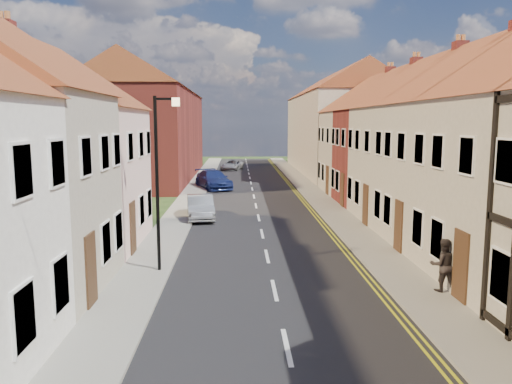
{
  "coord_description": "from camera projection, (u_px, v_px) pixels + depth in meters",
  "views": [
    {
      "loc": [
        -1.13,
        2.95,
        5.24
      ],
      "look_at": [
        -0.32,
        25.23,
        2.12
      ],
      "focal_mm": 35.0,
      "sensor_mm": 36.0,
      "label": 1
    }
  ],
  "objects": [
    {
      "name": "cottage_r_white_far",
      "position": [
        403.0,
        135.0,
        31.51
      ],
      "size": [
        8.3,
        5.2,
        9.0
      ],
      "color": "maroon",
      "rests_on": "ground"
    },
    {
      "name": "car_mid",
      "position": [
        200.0,
        207.0,
        27.25
      ],
      "size": [
        1.84,
        4.07,
        1.3
      ],
      "primitive_type": "imported",
      "rotation": [
        0.0,
        0.0,
        0.12
      ],
      "color": "#929498",
      "rests_on": "ground"
    },
    {
      "name": "road",
      "position": [
        259.0,
        218.0,
        27.54
      ],
      "size": [
        7.0,
        90.0,
        0.02
      ],
      "primitive_type": "cube",
      "color": "black",
      "rests_on": "ground"
    },
    {
      "name": "car_distant",
      "position": [
        232.0,
        165.0,
        55.12
      ],
      "size": [
        2.79,
        4.41,
        1.13
      ],
      "primitive_type": "imported",
      "rotation": [
        0.0,
        0.0,
        -0.24
      ],
      "color": "#98999F",
      "rests_on": "ground"
    },
    {
      "name": "block_right_far",
      "position": [
        338.0,
        122.0,
        51.88
      ],
      "size": [
        8.3,
        24.2,
        10.5
      ],
      "color": "#B5AC98",
      "rests_on": "ground"
    },
    {
      "name": "cottage_r_pink",
      "position": [
        436.0,
        137.0,
        26.16
      ],
      "size": [
        8.3,
        6.0,
        9.0
      ],
      "color": "#B5AC98",
      "rests_on": "ground"
    },
    {
      "name": "pavement_left",
      "position": [
        179.0,
        218.0,
        27.37
      ],
      "size": [
        1.8,
        90.0,
        0.12
      ],
      "primitive_type": "cube",
      "color": "gray",
      "rests_on": "ground"
    },
    {
      "name": "car_far",
      "position": [
        213.0,
        180.0,
        39.64
      ],
      "size": [
        3.59,
        5.38,
        1.45
      ],
      "primitive_type": "imported",
      "rotation": [
        0.0,
        0.0,
        0.34
      ],
      "color": "navy",
      "rests_on": "ground"
    },
    {
      "name": "pavement_right",
      "position": [
        338.0,
        216.0,
        27.69
      ],
      "size": [
        1.8,
        90.0,
        0.12
      ],
      "primitive_type": "cube",
      "color": "gray",
      "rests_on": "ground"
    },
    {
      "name": "lamppost",
      "position": [
        159.0,
        173.0,
        17.01
      ],
      "size": [
        0.88,
        0.15,
        6.0
      ],
      "color": "black",
      "rests_on": "pavement_left"
    },
    {
      "name": "block_left_far",
      "position": [
        150.0,
        122.0,
        46.26
      ],
      "size": [
        8.3,
        24.2,
        10.5
      ],
      "color": "maroon",
      "rests_on": "ground"
    },
    {
      "name": "cottage_l_pink",
      "position": [
        39.0,
        144.0,
        20.51
      ],
      "size": [
        8.3,
        6.3,
        8.8
      ],
      "color": "beige",
      "rests_on": "ground"
    },
    {
      "name": "cottage_r_cream_far",
      "position": [
        379.0,
        133.0,
        36.85
      ],
      "size": [
        8.3,
        6.0,
        9.0
      ],
      "color": "#B5AC98",
      "rests_on": "ground"
    },
    {
      "name": "pedestrian_right",
      "position": [
        443.0,
        265.0,
        15.17
      ],
      "size": [
        0.83,
        0.67,
        1.64
      ],
      "primitive_type": "imported",
      "rotation": [
        0.0,
        0.0,
        3.08
      ],
      "color": "black",
      "rests_on": "pavement_right"
    },
    {
      "name": "cottage_r_cream_mid",
      "position": [
        487.0,
        141.0,
        20.82
      ],
      "size": [
        8.3,
        5.2,
        9.0
      ],
      "color": "#B5AC98",
      "rests_on": "ground"
    }
  ]
}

